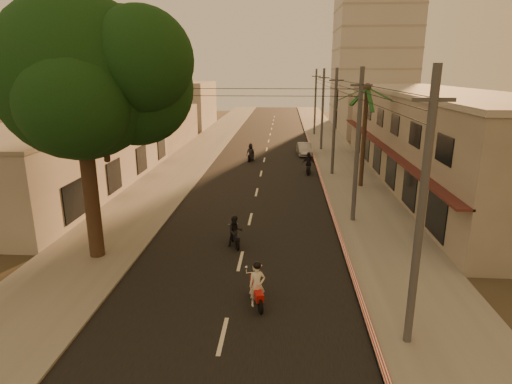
% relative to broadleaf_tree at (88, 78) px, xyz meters
% --- Properties ---
extents(ground, '(160.00, 160.00, 0.00)m').
position_rel_broadleaf_tree_xyz_m(ground, '(6.61, -2.14, -8.48)').
color(ground, '#383023').
rests_on(ground, ground).
extents(road, '(10.00, 140.00, 0.02)m').
position_rel_broadleaf_tree_xyz_m(road, '(6.61, 17.86, -8.47)').
color(road, black).
rests_on(road, ground).
extents(sidewalk_right, '(5.00, 140.00, 0.12)m').
position_rel_broadleaf_tree_xyz_m(sidewalk_right, '(14.11, 17.86, -8.42)').
color(sidewalk_right, slate).
rests_on(sidewalk_right, ground).
extents(sidewalk_left, '(5.00, 140.00, 0.12)m').
position_rel_broadleaf_tree_xyz_m(sidewalk_left, '(-0.89, 17.86, -8.42)').
color(sidewalk_left, slate).
rests_on(sidewalk_left, ground).
extents(curb_stripe, '(0.20, 60.00, 0.20)m').
position_rel_broadleaf_tree_xyz_m(curb_stripe, '(11.71, 12.86, -8.38)').
color(curb_stripe, '#AC2012').
rests_on(curb_stripe, ground).
extents(shophouse_row, '(8.80, 34.20, 7.30)m').
position_rel_broadleaf_tree_xyz_m(shophouse_row, '(20.57, 15.86, -4.83)').
color(shophouse_row, gray).
rests_on(shophouse_row, ground).
extents(left_building, '(8.20, 24.20, 5.20)m').
position_rel_broadleaf_tree_xyz_m(left_building, '(-7.37, 11.86, -5.88)').
color(left_building, '#A49D94').
rests_on(left_building, ground).
extents(distant_tower, '(12.10, 12.10, 28.00)m').
position_rel_broadleaf_tree_xyz_m(distant_tower, '(22.61, 53.86, 5.52)').
color(distant_tower, '#B7B5B2').
rests_on(distant_tower, ground).
extents(broadleaf_tree, '(9.60, 8.70, 12.10)m').
position_rel_broadleaf_tree_xyz_m(broadleaf_tree, '(0.00, 0.00, 0.00)').
color(broadleaf_tree, black).
rests_on(broadleaf_tree, ground).
extents(palm_tree, '(5.00, 5.00, 8.20)m').
position_rel_broadleaf_tree_xyz_m(palm_tree, '(14.61, 13.86, -1.33)').
color(palm_tree, black).
rests_on(palm_tree, ground).
extents(utility_poles, '(1.20, 48.26, 9.00)m').
position_rel_broadleaf_tree_xyz_m(utility_poles, '(12.81, 17.86, -1.94)').
color(utility_poles, '#38383A').
rests_on(utility_poles, ground).
extents(filler_right, '(8.00, 14.00, 6.00)m').
position_rel_broadleaf_tree_xyz_m(filler_right, '(20.61, 42.86, -5.48)').
color(filler_right, '#A49D94').
rests_on(filler_right, ground).
extents(filler_left_near, '(8.00, 14.00, 4.40)m').
position_rel_broadleaf_tree_xyz_m(filler_left_near, '(-7.39, 31.86, -6.28)').
color(filler_left_near, '#A49D94').
rests_on(filler_left_near, ground).
extents(filler_left_far, '(8.00, 14.00, 7.00)m').
position_rel_broadleaf_tree_xyz_m(filler_left_far, '(-7.39, 49.86, -4.98)').
color(filler_left_far, '#A49D94').
rests_on(filler_left_far, ground).
extents(scooter_red, '(0.95, 1.84, 1.86)m').
position_rel_broadleaf_tree_xyz_m(scooter_red, '(7.66, -4.05, -7.65)').
color(scooter_red, black).
rests_on(scooter_red, ground).
extents(scooter_mid_a, '(1.16, 1.67, 1.70)m').
position_rel_broadleaf_tree_xyz_m(scooter_mid_a, '(6.16, 1.67, -7.70)').
color(scooter_mid_a, black).
rests_on(scooter_mid_a, ground).
extents(scooter_mid_b, '(1.11, 1.97, 1.94)m').
position_rel_broadleaf_tree_xyz_m(scooter_mid_b, '(10.75, 18.08, -7.61)').
color(scooter_mid_b, black).
rests_on(scooter_mid_b, ground).
extents(scooter_far_a, '(1.05, 1.83, 1.82)m').
position_rel_broadleaf_tree_xyz_m(scooter_far_a, '(5.28, 23.19, -7.65)').
color(scooter_far_a, black).
rests_on(scooter_far_a, ground).
extents(parked_car, '(1.94, 4.14, 1.30)m').
position_rel_broadleaf_tree_xyz_m(parked_car, '(10.76, 26.73, -7.83)').
color(parked_car, gray).
rests_on(parked_car, ground).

